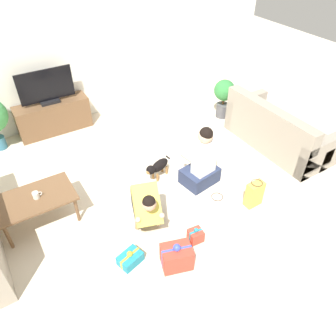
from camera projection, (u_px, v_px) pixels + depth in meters
ground_plane at (150, 191)px, 4.87m from camera, size 16.00×16.00×0.00m
wall_back at (75, 50)px, 5.78m from camera, size 8.40×0.06×2.60m
sofa_right at (277, 132)px, 5.58m from camera, size 0.85×1.85×0.83m
coffee_table at (35, 200)px, 4.17m from camera, size 0.98×0.61×0.43m
tv_console at (54, 117)px, 5.96m from camera, size 1.29×0.40×0.58m
tv at (47, 89)px, 5.61m from camera, size 0.94×0.20×0.60m
potted_plant_corner_right at (224, 94)px, 6.25m from camera, size 0.40×0.40×0.76m
person_kneeling at (146, 206)px, 4.17m from camera, size 0.54×0.84×0.77m
person_sitting at (202, 163)px, 4.78m from camera, size 0.57×0.53×1.00m
dog at (158, 167)px, 4.96m from camera, size 0.51×0.27×0.33m
gift_box_a at (196, 235)px, 4.11m from camera, size 0.18×0.18×0.22m
gift_box_b at (130, 258)px, 3.87m from camera, size 0.32×0.27×0.19m
gift_box_c at (177, 256)px, 3.79m from camera, size 0.41×0.35×0.36m
gift_bag_a at (216, 205)px, 4.42m from camera, size 0.26×0.18×0.32m
gift_bag_b at (254, 194)px, 4.53m from camera, size 0.25×0.16×0.41m
mug at (36, 195)px, 4.11m from camera, size 0.12×0.08×0.09m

